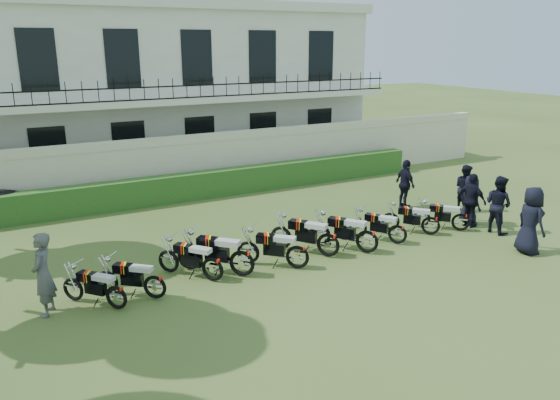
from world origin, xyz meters
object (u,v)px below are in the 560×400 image
at_px(officer_1, 498,204).
at_px(motorcycle_6, 367,236).
at_px(motorcycle_3, 242,257).
at_px(motorcycle_9, 461,218).
at_px(motorcycle_8, 431,221).
at_px(motorcycle_7, 398,230).
at_px(motorcycle_2, 212,264).
at_px(motorcycle_5, 328,239).
at_px(officer_0, 531,220).
at_px(officer_4, 465,188).
at_px(motorcycle_0, 116,292).
at_px(motorcycle_1, 155,281).
at_px(officer_3, 470,200).
at_px(officer_5, 405,184).
at_px(officer_2, 471,200).
at_px(inspector, 43,275).
at_px(motorcycle_4, 298,251).

bearing_deg(officer_1, motorcycle_6, 81.71).
height_order(motorcycle_3, motorcycle_9, motorcycle_3).
bearing_deg(motorcycle_8, motorcycle_7, 143.72).
bearing_deg(motorcycle_2, officer_1, -43.04).
relative_size(motorcycle_2, motorcycle_5, 0.90).
relative_size(motorcycle_6, motorcycle_7, 1.10).
bearing_deg(officer_0, motorcycle_9, 19.17).
bearing_deg(motorcycle_6, officer_4, -20.34).
relative_size(motorcycle_0, motorcycle_1, 0.99).
xyz_separation_m(motorcycle_6, motorcycle_8, (2.63, 0.28, -0.07)).
relative_size(motorcycle_9, officer_3, 0.82).
xyz_separation_m(officer_4, officer_5, (-1.57, 1.29, 0.04)).
bearing_deg(officer_3, motorcycle_7, 101.62).
height_order(motorcycle_7, officer_2, officer_2).
relative_size(officer_3, officer_5, 0.93).
relative_size(motorcycle_6, inspector, 0.91).
bearing_deg(officer_4, officer_0, 167.46).
height_order(motorcycle_4, motorcycle_9, motorcycle_4).
distance_m(officer_1, officer_4, 2.25).
bearing_deg(officer_4, officer_3, 148.33).
distance_m(inspector, officer_4, 13.80).
bearing_deg(motorcycle_3, motorcycle_7, -45.60).
bearing_deg(motorcycle_0, inspector, 118.42).
bearing_deg(motorcycle_1, motorcycle_9, -48.03).
relative_size(motorcycle_1, motorcycle_7, 0.90).
distance_m(motorcycle_2, officer_5, 8.78).
distance_m(motorcycle_4, motorcycle_6, 2.27).
xyz_separation_m(motorcycle_0, motorcycle_1, (0.89, 0.10, 0.01)).
height_order(officer_1, officer_4, officer_1).
bearing_deg(inspector, officer_5, 125.63).
bearing_deg(motorcycle_2, officer_0, -54.09).
relative_size(motorcycle_6, officer_3, 1.05).
bearing_deg(motorcycle_1, motorcycle_8, -46.84).
bearing_deg(officer_5, motorcycle_0, 111.86).
xyz_separation_m(motorcycle_2, officer_0, (8.49, -2.43, 0.48)).
distance_m(officer_4, officer_5, 2.04).
xyz_separation_m(motorcycle_9, officer_3, (0.79, 0.41, 0.38)).
height_order(motorcycle_0, motorcycle_8, motorcycle_8).
bearing_deg(officer_5, motorcycle_3, 115.89).
xyz_separation_m(motorcycle_5, officer_2, (5.42, 0.00, 0.35)).
distance_m(motorcycle_1, officer_4, 11.59).
height_order(motorcycle_9, officer_0, officer_0).
distance_m(motorcycle_4, motorcycle_5, 1.20).
distance_m(motorcycle_6, officer_2, 4.34).
bearing_deg(motorcycle_1, motorcycle_6, -48.81).
xyz_separation_m(motorcycle_2, motorcycle_6, (4.49, -0.32, 0.04)).
distance_m(motorcycle_8, officer_4, 3.15).
bearing_deg(motorcycle_1, officer_5, -32.18).
distance_m(motorcycle_2, motorcycle_5, 3.39).
distance_m(motorcycle_1, officer_3, 10.54).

